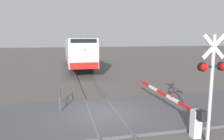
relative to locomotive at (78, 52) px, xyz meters
name	(u,v)px	position (x,y,z in m)	size (l,w,h in m)	color
ground_plane	(104,116)	(0.00, -18.87, -2.16)	(160.00, 160.00, 0.00)	#514C47
rail_track_left	(90,115)	(-0.72, -18.87, -2.09)	(0.08, 80.00, 0.15)	#59544C
rail_track_right	(117,113)	(0.72, -18.87, -2.09)	(0.08, 80.00, 0.15)	#59544C
road_surface	(104,114)	(0.00, -18.87, -2.09)	(36.00, 5.67, 0.15)	#47474C
locomotive	(78,52)	(0.00, 0.00, 0.00)	(2.96, 18.07, 4.05)	black
crossing_signal	(212,77)	(3.45, -22.82, 0.54)	(1.18, 0.33, 4.31)	#ADADB2
crossing_gate	(183,111)	(3.29, -21.24, -1.34)	(0.36, 6.77, 1.30)	silver
guard_railing	(60,98)	(-2.26, -17.01, -1.55)	(0.08, 2.18, 0.95)	#4C4742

